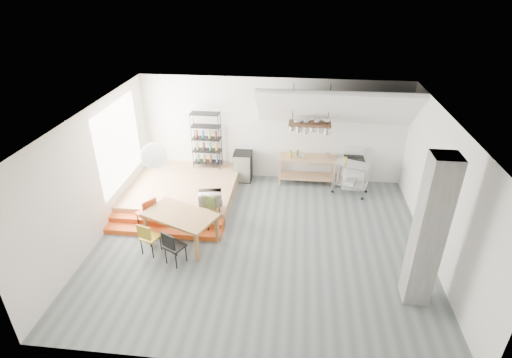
# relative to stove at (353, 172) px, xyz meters

# --- Properties ---
(floor) EXTENTS (8.00, 8.00, 0.00)m
(floor) POSITION_rel_stove_xyz_m (-2.50, -3.16, -0.48)
(floor) COLOR #555F62
(floor) RESTS_ON ground
(wall_back) EXTENTS (8.00, 0.04, 3.20)m
(wall_back) POSITION_rel_stove_xyz_m (-2.50, 0.34, 1.12)
(wall_back) COLOR silver
(wall_back) RESTS_ON ground
(wall_left) EXTENTS (0.04, 7.00, 3.20)m
(wall_left) POSITION_rel_stove_xyz_m (-6.50, -3.16, 1.12)
(wall_left) COLOR silver
(wall_left) RESTS_ON ground
(wall_right) EXTENTS (0.04, 7.00, 3.20)m
(wall_right) POSITION_rel_stove_xyz_m (1.50, -3.16, 1.12)
(wall_right) COLOR silver
(wall_right) RESTS_ON ground
(ceiling) EXTENTS (8.00, 7.00, 0.02)m
(ceiling) POSITION_rel_stove_xyz_m (-2.50, -3.16, 2.72)
(ceiling) COLOR white
(ceiling) RESTS_ON wall_back
(slope_ceiling) EXTENTS (4.40, 1.44, 1.32)m
(slope_ceiling) POSITION_rel_stove_xyz_m (-0.70, -0.26, 2.07)
(slope_ceiling) COLOR white
(slope_ceiling) RESTS_ON wall_back
(window_pane) EXTENTS (0.02, 2.50, 2.20)m
(window_pane) POSITION_rel_stove_xyz_m (-6.48, -1.66, 1.32)
(window_pane) COLOR white
(window_pane) RESTS_ON wall_left
(platform) EXTENTS (3.00, 3.00, 0.40)m
(platform) POSITION_rel_stove_xyz_m (-5.00, -1.16, -0.28)
(platform) COLOR #A77E53
(platform) RESTS_ON ground
(step_lower) EXTENTS (3.00, 0.35, 0.13)m
(step_lower) POSITION_rel_stove_xyz_m (-5.00, -3.11, -0.41)
(step_lower) COLOR #CB4D17
(step_lower) RESTS_ON ground
(step_upper) EXTENTS (3.00, 0.35, 0.27)m
(step_upper) POSITION_rel_stove_xyz_m (-5.00, -2.76, -0.35)
(step_upper) COLOR #CB4D17
(step_upper) RESTS_ON ground
(concrete_column) EXTENTS (0.50, 0.50, 3.20)m
(concrete_column) POSITION_rel_stove_xyz_m (0.80, -4.66, 1.12)
(concrete_column) COLOR slate
(concrete_column) RESTS_ON ground
(kitchen_counter) EXTENTS (1.80, 0.60, 0.91)m
(kitchen_counter) POSITION_rel_stove_xyz_m (-1.40, -0.01, 0.15)
(kitchen_counter) COLOR #A77E53
(kitchen_counter) RESTS_ON ground
(stove) EXTENTS (0.60, 0.60, 1.18)m
(stove) POSITION_rel_stove_xyz_m (0.00, 0.00, 0.00)
(stove) COLOR white
(stove) RESTS_ON ground
(pot_rack) EXTENTS (1.20, 0.50, 1.43)m
(pot_rack) POSITION_rel_stove_xyz_m (-1.37, -0.23, 1.50)
(pot_rack) COLOR #3C2618
(pot_rack) RESTS_ON ceiling
(wire_shelving) EXTENTS (0.88, 0.38, 1.80)m
(wire_shelving) POSITION_rel_stove_xyz_m (-4.50, 0.04, 0.85)
(wire_shelving) COLOR black
(wire_shelving) RESTS_ON platform
(microwave_shelf) EXTENTS (0.60, 0.40, 0.16)m
(microwave_shelf) POSITION_rel_stove_xyz_m (-3.90, -2.41, 0.07)
(microwave_shelf) COLOR #A77E53
(microwave_shelf) RESTS_ON platform
(paper_lantern) EXTENTS (0.60, 0.60, 0.60)m
(paper_lantern) POSITION_rel_stove_xyz_m (-4.97, -3.12, 1.72)
(paper_lantern) COLOR white
(paper_lantern) RESTS_ON ceiling
(dining_table) EXTENTS (1.93, 1.54, 0.81)m
(dining_table) POSITION_rel_stove_xyz_m (-4.42, -3.36, 0.24)
(dining_table) COLOR #955E36
(dining_table) RESTS_ON ground
(chair_mustard) EXTENTS (0.49, 0.49, 0.85)m
(chair_mustard) POSITION_rel_stove_xyz_m (-5.05, -3.91, 0.03)
(chair_mustard) COLOR gold
(chair_mustard) RESTS_ON ground
(chair_black) EXTENTS (0.54, 0.54, 0.87)m
(chair_black) POSITION_rel_stove_xyz_m (-4.38, -4.20, 0.04)
(chair_black) COLOR black
(chair_black) RESTS_ON ground
(chair_olive) EXTENTS (0.51, 0.51, 0.90)m
(chair_olive) POSITION_rel_stove_xyz_m (-3.93, -2.73, 0.06)
(chair_olive) COLOR #4D5B2B
(chair_olive) RESTS_ON ground
(chair_red) EXTENTS (0.59, 0.59, 0.93)m
(chair_red) POSITION_rel_stove_xyz_m (-5.38, -2.97, 0.08)
(chair_red) COLOR #C7451C
(chair_red) RESTS_ON ground
(rolling_cart) EXTENTS (1.09, 0.84, 0.96)m
(rolling_cart) POSITION_rel_stove_xyz_m (-0.10, -0.46, 0.14)
(rolling_cart) COLOR silver
(rolling_cart) RESTS_ON ground
(mini_fridge) EXTENTS (0.55, 0.55, 0.93)m
(mini_fridge) POSITION_rel_stove_xyz_m (-3.39, 0.04, -0.01)
(mini_fridge) COLOR black
(mini_fridge) RESTS_ON ground
(microwave) EXTENTS (0.65, 0.50, 0.33)m
(microwave) POSITION_rel_stove_xyz_m (-3.90, -2.41, 0.25)
(microwave) COLOR beige
(microwave) RESTS_ON microwave_shelf
(bowl) EXTENTS (0.25, 0.25, 0.05)m
(bowl) POSITION_rel_stove_xyz_m (-1.58, -0.06, 0.45)
(bowl) COLOR silver
(bowl) RESTS_ON kitchen_counter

